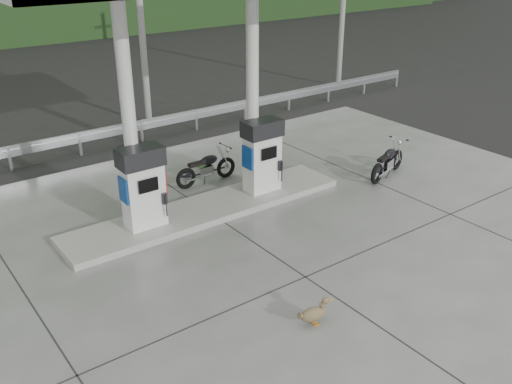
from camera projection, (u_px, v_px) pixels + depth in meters
ground at (273, 256)px, 11.67m from camera, size 160.00×160.00×0.00m
forecourt_apron at (273, 256)px, 11.66m from camera, size 18.00×14.00×0.02m
pump_island at (208, 209)px, 13.45m from camera, size 7.00×1.40×0.15m
gas_pump_left at (143, 188)px, 12.18m from camera, size 0.95×0.55×1.80m
gas_pump_right at (262, 156)px, 13.92m from camera, size 0.95×0.55×1.80m
canopy_column_left at (128, 111)px, 11.81m from camera, size 0.30×0.30×5.00m
canopy_column_right at (252, 88)px, 13.54m from camera, size 0.30×0.30×5.00m
guardrail at (110, 126)px, 17.22m from camera, size 26.00×0.16×1.42m
road at (72, 121)px, 20.07m from camera, size 60.00×7.00×0.01m
utility_pole_b at (140, 3)px, 18.04m from camera, size 0.22×0.22×8.00m
motorcycle_left at (206, 168)px, 14.89m from camera, size 1.69×0.56×0.80m
motorcycle_right at (387, 162)px, 15.30m from camera, size 1.78×1.01×0.80m
duck at (313, 315)px, 9.52m from camera, size 0.59×0.27×0.41m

